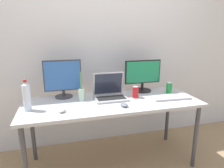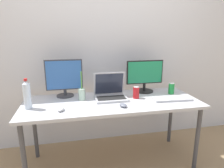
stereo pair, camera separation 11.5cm
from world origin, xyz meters
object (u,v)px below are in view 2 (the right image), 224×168
at_px(bamboo_vase, 82,93).
at_px(soda_can_by_laptop, 136,93).
at_px(mouse_by_laptop, 61,109).
at_px(keyboard_main, 173,99).
at_px(monitor_left, 64,78).
at_px(work_desk, 112,106).
at_px(laptop_silver, 110,92).
at_px(monitor_center, 145,75).
at_px(mouse_by_keyboard, 123,105).
at_px(soda_can_near_keyboard, 171,89).
at_px(water_bottle, 27,95).

bearing_deg(bamboo_vase, soda_can_by_laptop, -6.46).
bearing_deg(mouse_by_laptop, soda_can_by_laptop, 22.22).
bearing_deg(keyboard_main, monitor_left, 164.84).
height_order(work_desk, laptop_silver, laptop_silver).
bearing_deg(soda_can_by_laptop, monitor_center, 50.98).
bearing_deg(laptop_silver, monitor_center, 19.17).
bearing_deg(mouse_by_keyboard, work_desk, 91.34).
height_order(work_desk, mouse_by_keyboard, mouse_by_keyboard).
height_order(soda_can_near_keyboard, bamboo_vase, bamboo_vase).
bearing_deg(soda_can_by_laptop, mouse_by_laptop, -165.61).
distance_m(monitor_left, soda_can_near_keyboard, 1.21).
bearing_deg(laptop_silver, soda_can_near_keyboard, 0.48).
bearing_deg(bamboo_vase, laptop_silver, -1.20).
xyz_separation_m(monitor_left, monitor_center, (0.92, -0.01, -0.02)).
relative_size(monitor_center, laptop_silver, 1.30).
bearing_deg(water_bottle, work_desk, 3.83).
bearing_deg(soda_can_by_laptop, bamboo_vase, 173.54).
bearing_deg(work_desk, bamboo_vase, 162.38).
bearing_deg(soda_can_by_laptop, monitor_left, 163.46).
bearing_deg(mouse_by_laptop, keyboard_main, 10.76).
xyz_separation_m(monitor_center, water_bottle, (-1.25, -0.30, -0.06)).
xyz_separation_m(soda_can_near_keyboard, bamboo_vase, (-1.02, 0.00, 0.01)).
xyz_separation_m(laptop_silver, keyboard_main, (0.63, -0.20, -0.05)).
relative_size(monitor_left, bamboo_vase, 1.35).
height_order(laptop_silver, mouse_by_keyboard, laptop_silver).
distance_m(monitor_center, soda_can_by_laptop, 0.30).
height_order(mouse_by_keyboard, water_bottle, water_bottle).
distance_m(work_desk, keyboard_main, 0.64).
relative_size(laptop_silver, keyboard_main, 0.84).
bearing_deg(mouse_by_keyboard, soda_can_near_keyboard, 5.68).
relative_size(water_bottle, bamboo_vase, 0.95).
relative_size(monitor_left, monitor_center, 0.93).
bearing_deg(monitor_center, mouse_by_laptop, -156.57).
xyz_separation_m(laptop_silver, water_bottle, (-0.81, -0.14, 0.07)).
height_order(keyboard_main, water_bottle, water_bottle).
xyz_separation_m(work_desk, mouse_by_keyboard, (0.07, -0.19, 0.08)).
relative_size(monitor_center, water_bottle, 1.52).
distance_m(work_desk, soda_can_near_keyboard, 0.73).
bearing_deg(soda_can_near_keyboard, bamboo_vase, 179.98).
relative_size(keyboard_main, mouse_by_keyboard, 4.42).
relative_size(monitor_center, mouse_by_laptop, 4.81).
distance_m(monitor_left, mouse_by_keyboard, 0.73).
bearing_deg(bamboo_vase, monitor_center, 11.22).
bearing_deg(work_desk, monitor_center, 28.84).
xyz_separation_m(monitor_left, mouse_by_keyboard, (0.55, -0.45, -0.20)).
bearing_deg(soda_can_by_laptop, keyboard_main, -21.90).
height_order(monitor_left, soda_can_by_laptop, monitor_left).
bearing_deg(monitor_left, soda_can_near_keyboard, -7.53).
bearing_deg(keyboard_main, soda_can_near_keyboard, 69.36).
distance_m(mouse_by_laptop, soda_can_by_laptop, 0.81).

